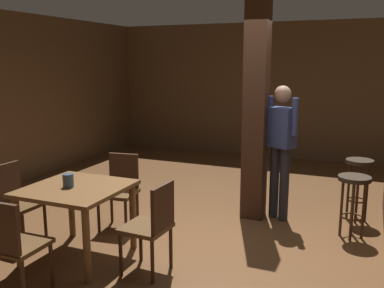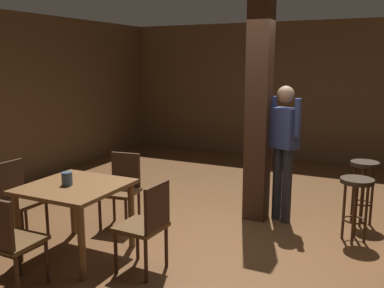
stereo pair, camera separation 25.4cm
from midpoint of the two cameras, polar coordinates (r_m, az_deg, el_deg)
ground_plane at (r=5.09m, az=6.12°, el=-12.40°), size 10.80×10.80×0.00m
wall_back at (r=9.06m, az=16.05°, el=6.71°), size 8.00×0.10×2.80m
pillar at (r=5.43m, az=10.22°, el=4.34°), size 0.28×0.28×2.80m
dining_table at (r=4.59m, az=-13.76°, el=-6.82°), size 0.96×0.96×0.76m
chair_north at (r=5.32m, az=-7.97°, el=-5.57°), size 0.47×0.47×0.89m
chair_east at (r=4.14m, az=-4.20°, el=-10.42°), size 0.44×0.44×0.89m
chair_south at (r=4.05m, az=-21.62°, el=-11.67°), size 0.43×0.43×0.89m
chair_west at (r=5.22m, az=-20.94°, el=-6.55°), size 0.43×0.43×0.89m
napkin_cup at (r=4.54m, az=-14.80°, el=-4.50°), size 0.11×0.11×0.14m
standing_person at (r=5.47m, az=13.45°, el=0.03°), size 0.45×0.33×1.72m
bar_stool_near at (r=5.20m, az=22.38°, el=-6.17°), size 0.36×0.36×0.73m
bar_stool_mid at (r=5.76m, az=23.11°, el=-4.20°), size 0.34×0.34×0.80m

